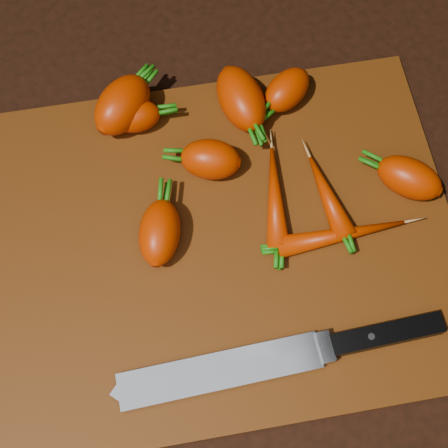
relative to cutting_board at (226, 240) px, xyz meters
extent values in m
cube|color=black|center=(0.00, 0.00, -0.01)|extent=(2.00, 2.00, 0.01)
cube|color=#582A0A|center=(0.00, 0.00, 0.00)|extent=(0.50, 0.40, 0.01)
ellipsoid|color=#BF2B00|center=(-0.09, 0.17, 0.03)|extent=(0.09, 0.10, 0.05)
ellipsoid|color=#BF2B00|center=(0.00, 0.09, 0.03)|extent=(0.08, 0.06, 0.04)
ellipsoid|color=#BF2B00|center=(0.04, 0.16, 0.03)|extent=(0.07, 0.10, 0.05)
ellipsoid|color=#BF2B00|center=(-0.07, 0.01, 0.03)|extent=(0.06, 0.08, 0.04)
ellipsoid|color=#BF2B00|center=(0.10, 0.16, 0.03)|extent=(0.08, 0.07, 0.04)
ellipsoid|color=#BF2B00|center=(-0.08, 0.16, 0.02)|extent=(0.06, 0.04, 0.04)
ellipsoid|color=#BF2B00|center=(0.21, 0.03, 0.03)|extent=(0.08, 0.08, 0.04)
ellipsoid|color=#BF2B00|center=(0.06, 0.03, 0.02)|extent=(0.04, 0.12, 0.03)
ellipsoid|color=#BF2B00|center=(0.12, -0.02, 0.02)|extent=(0.14, 0.03, 0.02)
ellipsoid|color=#BF2B00|center=(0.12, 0.02, 0.02)|extent=(0.04, 0.10, 0.03)
cube|color=gray|center=(-0.13, -0.14, 0.01)|extent=(0.20, 0.05, 0.00)
cube|color=gray|center=(-0.02, -0.14, 0.01)|extent=(0.01, 0.03, 0.01)
cube|color=black|center=(0.04, -0.14, 0.01)|extent=(0.12, 0.03, 0.02)
cylinder|color=#B2B2B7|center=(0.02, -0.14, 0.02)|extent=(0.01, 0.01, 0.00)
camera|label=1|loc=(-0.04, -0.23, 0.64)|focal=50.00mm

